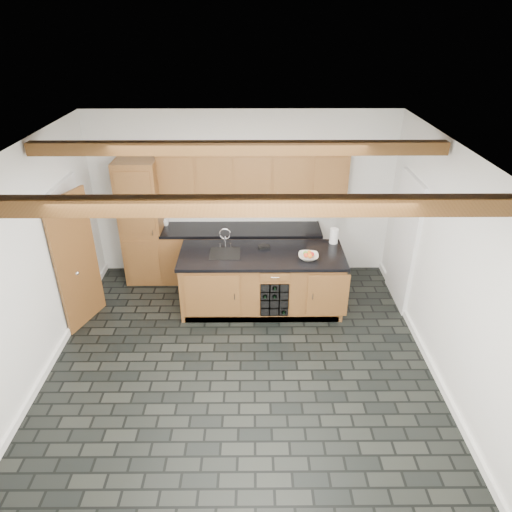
{
  "coord_description": "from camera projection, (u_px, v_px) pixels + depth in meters",
  "views": [
    {
      "loc": [
        0.17,
        -4.69,
        4.1
      ],
      "look_at": [
        0.21,
        0.8,
        1.16
      ],
      "focal_mm": 32.0,
      "sensor_mm": 36.0,
      "label": 1
    }
  ],
  "objects": [
    {
      "name": "ground",
      "position": [
        241.0,
        361.0,
        6.07
      ],
      "size": [
        5.0,
        5.0,
        0.0
      ],
      "primitive_type": "plane",
      "color": "black",
      "rests_on": "ground"
    },
    {
      "name": "back_cabinetry",
      "position": [
        220.0,
        225.0,
        7.58
      ],
      "size": [
        3.65,
        0.62,
        2.2
      ],
      "color": "brown",
      "rests_on": "ground"
    },
    {
      "name": "island",
      "position": [
        262.0,
        281.0,
        6.98
      ],
      "size": [
        2.48,
        0.96,
        0.93
      ],
      "color": "brown",
      "rests_on": "ground"
    },
    {
      "name": "paper_towel",
      "position": [
        334.0,
        236.0,
        7.04
      ],
      "size": [
        0.13,
        0.13,
        0.24
      ],
      "primitive_type": "cylinder",
      "color": "white",
      "rests_on": "island"
    },
    {
      "name": "fruit_bowl",
      "position": [
        308.0,
        257.0,
        6.62
      ],
      "size": [
        0.32,
        0.32,
        0.07
      ],
      "primitive_type": "imported",
      "rotation": [
        0.0,
        0.0,
        -0.09
      ],
      "color": "beige",
      "rests_on": "island"
    },
    {
      "name": "room_shell",
      "position": [
        233.0,
        241.0,
        5.82
      ],
      "size": [
        5.01,
        5.0,
        5.0
      ],
      "color": "white",
      "rests_on": "ground"
    },
    {
      "name": "fruit_cluster",
      "position": [
        308.0,
        254.0,
        6.6
      ],
      "size": [
        0.16,
        0.17,
        0.07
      ],
      "color": "red",
      "rests_on": "fruit_bowl"
    },
    {
      "name": "faucet",
      "position": [
        225.0,
        251.0,
        6.79
      ],
      "size": [
        0.45,
        0.4,
        0.34
      ],
      "color": "black",
      "rests_on": "island"
    },
    {
      "name": "mug",
      "position": [
        166.0,
        223.0,
        7.65
      ],
      "size": [
        0.14,
        0.14,
        0.1
      ],
      "primitive_type": "imported",
      "rotation": [
        0.0,
        0.0,
        0.26
      ],
      "color": "white",
      "rests_on": "back_cabinetry"
    },
    {
      "name": "kitchen_scale",
      "position": [
        264.0,
        247.0,
        6.92
      ],
      "size": [
        0.18,
        0.13,
        0.05
      ],
      "rotation": [
        0.0,
        0.0,
        0.24
      ],
      "color": "black",
      "rests_on": "island"
    }
  ]
}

